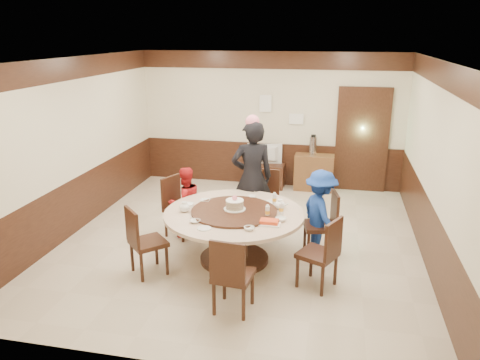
% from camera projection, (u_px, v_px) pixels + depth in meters
% --- Properties ---
extents(room, '(6.00, 6.04, 2.84)m').
position_uv_depth(room, '(242.00, 175.00, 7.15)').
color(room, beige).
rests_on(room, ground).
extents(banquet_table, '(1.98, 1.98, 0.78)m').
position_uv_depth(banquet_table, '(234.00, 226.00, 6.65)').
color(banquet_table, '#32190F').
rests_on(banquet_table, ground).
extents(chair_0, '(0.53, 0.52, 0.97)m').
position_uv_depth(chair_0, '(321.00, 235.00, 6.90)').
color(chair_0, '#32190F').
rests_on(chair_0, ground).
extents(chair_1, '(0.47, 0.48, 0.97)m').
position_uv_depth(chair_1, '(264.00, 210.00, 7.89)').
color(chair_1, '#32190F').
rests_on(chair_1, ground).
extents(chair_2, '(0.58, 0.58, 0.97)m').
position_uv_depth(chair_2, '(181.00, 218.00, 7.56)').
color(chair_2, '#32190F').
rests_on(chair_2, ground).
extents(chair_3, '(0.62, 0.62, 0.97)m').
position_uv_depth(chair_3, '(147.00, 253.00, 6.35)').
color(chair_3, '#32190F').
rests_on(chair_3, ground).
extents(chair_4, '(0.48, 0.49, 0.97)m').
position_uv_depth(chair_4, '(233.00, 287.00, 5.49)').
color(chair_4, '#32190F').
rests_on(chair_4, ground).
extents(chair_5, '(0.59, 0.59, 0.97)m').
position_uv_depth(chair_5, '(318.00, 265.00, 6.02)').
color(chair_5, '#32190F').
rests_on(chair_5, ground).
extents(person_standing, '(0.79, 0.66, 1.86)m').
position_uv_depth(person_standing, '(252.00, 178.00, 7.53)').
color(person_standing, black).
rests_on(person_standing, ground).
extents(person_red, '(0.71, 0.71, 1.15)m').
position_uv_depth(person_red, '(185.00, 202.00, 7.45)').
color(person_red, '#B2171A').
rests_on(person_red, ground).
extents(person_blue, '(0.84, 0.97, 1.30)m').
position_uv_depth(person_blue, '(320.00, 213.00, 6.81)').
color(person_blue, navy).
rests_on(person_blue, ground).
extents(birthday_cake, '(0.31, 0.31, 0.21)m').
position_uv_depth(birthday_cake, '(235.00, 205.00, 6.58)').
color(birthday_cake, white).
rests_on(birthday_cake, banquet_table).
extents(teapot_left, '(0.17, 0.15, 0.13)m').
position_uv_depth(teapot_left, '(184.00, 208.00, 6.58)').
color(teapot_left, white).
rests_on(teapot_left, banquet_table).
extents(teapot_right, '(0.17, 0.15, 0.13)m').
position_uv_depth(teapot_right, '(280.00, 205.00, 6.68)').
color(teapot_right, white).
rests_on(teapot_right, banquet_table).
extents(bowl_0, '(0.15, 0.15, 0.04)m').
position_uv_depth(bowl_0, '(205.00, 201.00, 6.97)').
color(bowl_0, white).
rests_on(bowl_0, banquet_table).
extents(bowl_1, '(0.14, 0.14, 0.04)m').
position_uv_depth(bowl_1, '(249.00, 228.00, 5.98)').
color(bowl_1, white).
rests_on(bowl_1, banquet_table).
extents(bowl_2, '(0.14, 0.14, 0.03)m').
position_uv_depth(bowl_2, '(195.00, 221.00, 6.22)').
color(bowl_2, white).
rests_on(bowl_2, banquet_table).
extents(bowl_3, '(0.15, 0.15, 0.05)m').
position_uv_depth(bowl_3, '(281.00, 219.00, 6.27)').
color(bowl_3, white).
rests_on(bowl_3, banquet_table).
extents(bowl_4, '(0.15, 0.15, 0.04)m').
position_uv_depth(bowl_4, '(189.00, 205.00, 6.82)').
color(bowl_4, white).
rests_on(bowl_4, banquet_table).
extents(bowl_5, '(0.12, 0.12, 0.04)m').
position_uv_depth(bowl_5, '(252.00, 197.00, 7.14)').
color(bowl_5, white).
rests_on(bowl_5, banquet_table).
extents(saucer_near, '(0.18, 0.18, 0.01)m').
position_uv_depth(saucer_near, '(204.00, 228.00, 6.02)').
color(saucer_near, white).
rests_on(saucer_near, banquet_table).
extents(saucer_far, '(0.18, 0.18, 0.01)m').
position_uv_depth(saucer_far, '(271.00, 202.00, 6.96)').
color(saucer_far, white).
rests_on(saucer_far, banquet_table).
extents(shrimp_platter, '(0.30, 0.20, 0.06)m').
position_uv_depth(shrimp_platter, '(269.00, 222.00, 6.15)').
color(shrimp_platter, white).
rests_on(shrimp_platter, banquet_table).
extents(bottle_0, '(0.06, 0.06, 0.16)m').
position_uv_depth(bottle_0, '(267.00, 212.00, 6.38)').
color(bottle_0, silver).
rests_on(bottle_0, banquet_table).
extents(bottle_1, '(0.06, 0.06, 0.16)m').
position_uv_depth(bottle_1, '(281.00, 209.00, 6.48)').
color(bottle_1, silver).
rests_on(bottle_1, banquet_table).
extents(bottle_2, '(0.06, 0.06, 0.16)m').
position_uv_depth(bottle_2, '(274.00, 199.00, 6.86)').
color(bottle_2, silver).
rests_on(bottle_2, banquet_table).
extents(tv_stand, '(0.85, 0.45, 0.50)m').
position_uv_depth(tv_stand, '(264.00, 175.00, 9.96)').
color(tv_stand, '#32190F').
rests_on(tv_stand, ground).
extents(television, '(0.74, 0.22, 0.42)m').
position_uv_depth(television, '(265.00, 154.00, 9.82)').
color(television, gray).
rests_on(television, tv_stand).
extents(side_cabinet, '(0.80, 0.40, 0.75)m').
position_uv_depth(side_cabinet, '(314.00, 172.00, 9.75)').
color(side_cabinet, brown).
rests_on(side_cabinet, ground).
extents(thermos, '(0.15, 0.15, 0.38)m').
position_uv_depth(thermos, '(313.00, 146.00, 9.58)').
color(thermos, silver).
rests_on(thermos, side_cabinet).
extents(notice_left, '(0.25, 0.00, 0.35)m').
position_uv_depth(notice_left, '(265.00, 104.00, 9.70)').
color(notice_left, white).
rests_on(notice_left, room).
extents(notice_right, '(0.30, 0.00, 0.22)m').
position_uv_depth(notice_right, '(296.00, 119.00, 9.67)').
color(notice_right, white).
rests_on(notice_right, room).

